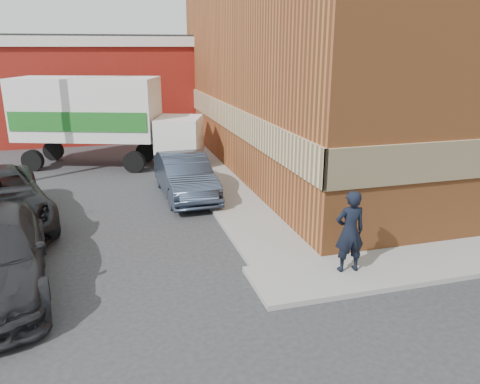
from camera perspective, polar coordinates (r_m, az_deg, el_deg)
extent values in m
plane|color=#28282B|center=(11.17, 2.80, -9.33)|extent=(90.00, 90.00, 0.00)
cube|color=#9A5327|center=(21.88, 17.16, 15.26)|extent=(14.00, 18.00, 9.00)
cube|color=tan|center=(19.22, -1.63, 9.22)|extent=(0.08, 18.16, 1.00)
cube|color=gray|center=(19.48, -4.03, 2.57)|extent=(1.80, 18.00, 0.12)
cube|color=maroon|center=(29.67, -21.67, 11.29)|extent=(16.00, 8.00, 5.00)
cube|color=silver|center=(29.56, -22.28, 16.57)|extent=(16.30, 8.30, 0.50)
cube|color=black|center=(29.57, -22.35, 17.15)|extent=(16.00, 8.00, 0.10)
imported|color=black|center=(10.72, 13.24, -4.71)|extent=(0.72, 0.49, 1.90)
imported|color=#2C3749|center=(16.25, -6.71, 1.97)|extent=(1.71, 4.53, 1.47)
cube|color=silver|center=(21.10, -18.15, 9.67)|extent=(6.34, 4.18, 2.55)
cube|color=#1B651F|center=(20.06, -19.26, 8.07)|extent=(5.37, 1.92, 0.79)
cube|color=silver|center=(20.25, -7.58, 5.99)|extent=(2.39, 2.63, 2.16)
cylinder|color=black|center=(21.45, -23.95, 3.53)|extent=(0.93, 0.57, 0.88)
cylinder|color=black|center=(23.17, -21.80, 4.72)|extent=(0.93, 0.57, 0.88)
cylinder|color=black|center=(19.85, -12.78, 3.59)|extent=(0.93, 0.57, 0.88)
cylinder|color=black|center=(21.69, -11.38, 4.83)|extent=(0.93, 0.57, 0.88)
cylinder|color=black|center=(19.45, -8.04, 3.58)|extent=(0.93, 0.57, 0.88)
cylinder|color=black|center=(21.33, -7.02, 4.83)|extent=(0.93, 0.57, 0.88)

